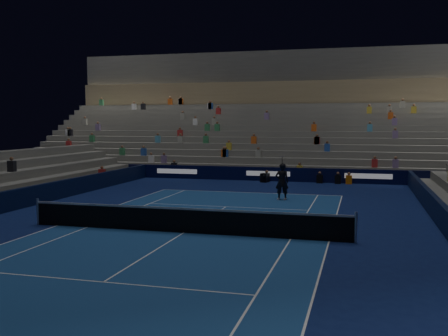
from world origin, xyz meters
TOP-DOWN VIEW (x-y plane):
  - ground at (0.00, 0.00)m, footprint 90.00×90.00m
  - court_surface at (0.00, 0.00)m, footprint 10.97×23.77m
  - sponsor_barrier_far at (0.00, 18.50)m, footprint 44.00×0.25m
  - grandstand_main at (0.00, 27.90)m, footprint 44.00×15.20m
  - tennis_net at (0.00, 0.00)m, footprint 12.90×0.10m
  - tennis_player at (2.35, 9.48)m, footprint 0.84×0.67m
  - broadcast_camera at (-0.12, 17.63)m, footprint 0.59×0.99m

SIDE VIEW (x-z plane):
  - ground at x=0.00m, z-range 0.00..0.00m
  - court_surface at x=0.00m, z-range 0.00..0.01m
  - broadcast_camera at x=-0.12m, z-range 0.01..0.64m
  - sponsor_barrier_far at x=0.00m, z-range 0.00..1.00m
  - tennis_net at x=0.00m, z-range -0.05..1.05m
  - tennis_player at x=2.35m, z-range 0.00..2.02m
  - grandstand_main at x=0.00m, z-range -2.22..8.98m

